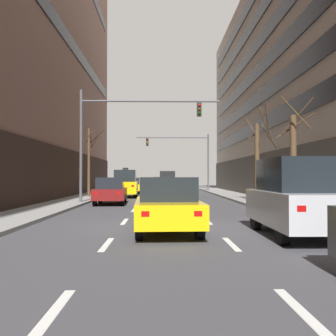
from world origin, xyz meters
name	(u,v)px	position (x,y,z in m)	size (l,w,h in m)	color
ground_plane	(167,228)	(0.00, 0.00, 0.00)	(120.00, 120.00, 0.00)	#424247
lane_stripe_l1_s2	(52,313)	(-1.58, -8.00, 0.00)	(0.16, 2.00, 0.01)	silver
lane_stripe_l1_s3	(107,244)	(-1.58, -3.00, 0.00)	(0.16, 2.00, 0.01)	silver
lane_stripe_l1_s4	(125,221)	(-1.58, 2.00, 0.00)	(0.16, 2.00, 0.01)	silver
lane_stripe_l1_s5	(134,210)	(-1.58, 7.00, 0.00)	(0.16, 2.00, 0.01)	silver
lane_stripe_l1_s6	(139,203)	(-1.58, 12.00, 0.00)	(0.16, 2.00, 0.01)	silver
lane_stripe_l1_s7	(142,199)	(-1.58, 17.00, 0.00)	(0.16, 2.00, 0.01)	silver
lane_stripe_l1_s8	(145,195)	(-1.58, 22.00, 0.00)	(0.16, 2.00, 0.01)	silver
lane_stripe_l1_s9	(147,193)	(-1.58, 27.00, 0.00)	(0.16, 2.00, 0.01)	silver
lane_stripe_l1_s10	(148,191)	(-1.58, 32.00, 0.00)	(0.16, 2.00, 0.01)	silver
lane_stripe_l2_s2	(302,312)	(1.58, -8.00, 0.00)	(0.16, 2.00, 0.01)	silver
lane_stripe_l2_s3	(231,244)	(1.58, -3.00, 0.00)	(0.16, 2.00, 0.01)	silver
lane_stripe_l2_s4	(208,221)	(1.58, 2.00, 0.00)	(0.16, 2.00, 0.01)	silver
lane_stripe_l2_s5	(196,210)	(1.58, 7.00, 0.00)	(0.16, 2.00, 0.01)	silver
lane_stripe_l2_s6	(189,203)	(1.58, 12.00, 0.00)	(0.16, 2.00, 0.01)	silver
lane_stripe_l2_s7	(184,199)	(1.58, 17.00, 0.00)	(0.16, 2.00, 0.01)	silver
lane_stripe_l2_s8	(181,195)	(1.58, 22.00, 0.00)	(0.16, 2.00, 0.01)	silver
lane_stripe_l2_s9	(178,193)	(1.58, 27.00, 0.00)	(0.16, 2.00, 0.01)	silver
lane_stripe_l2_s10	(176,191)	(1.58, 32.00, 0.00)	(0.16, 2.00, 0.01)	silver
car_driving_0	(163,185)	(0.11, 27.52, 0.77)	(1.78, 4.16, 1.55)	black
taxi_driving_1	(167,205)	(-0.01, -0.95, 0.84)	(2.06, 4.60, 1.89)	black
taxi_driving_2	(132,186)	(-3.09, 26.13, 0.78)	(1.89, 4.27, 1.75)	black
car_driving_3	(111,191)	(-3.29, 11.22, 0.81)	(2.03, 4.48, 1.65)	black
taxi_driving_4	(163,187)	(0.00, 19.86, 0.83)	(1.91, 4.48, 1.85)	black
taxi_driving_5	(125,184)	(-3.07, 19.11, 1.11)	(2.07, 4.66, 2.42)	black
car_driving_6	(164,193)	(-0.03, 8.69, 0.79)	(1.88, 4.32, 1.61)	black
car_parked_1	(297,197)	(3.70, -1.77, 1.12)	(1.97, 4.65, 2.24)	black
traffic_signal_0	(122,126)	(-2.63, 11.40, 4.83)	(8.75, 0.35, 6.97)	#4C4C51
traffic_signal_1	(187,151)	(2.72, 30.83, 4.52)	(8.13, 0.35, 6.30)	#4C4C51
street_tree_0	(89,159)	(-5.79, 17.86, 3.08)	(1.69, 2.30, 5.61)	#4C3823
street_tree_1	(258,159)	(5.86, 11.35, 2.81)	(2.01, 2.00, 6.09)	#4C3823
street_tree_2	(294,159)	(5.85, 4.73, 2.51)	(1.84, 1.85, 5.23)	#4C3823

